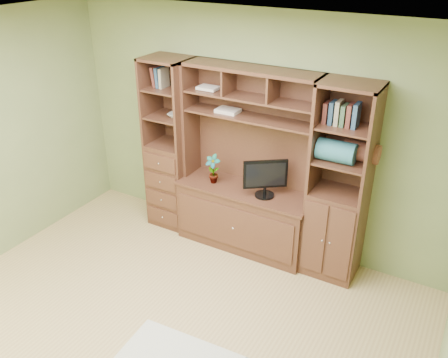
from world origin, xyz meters
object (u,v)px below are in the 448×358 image
Objects in this scene: left_tower at (171,145)px; monitor at (265,172)px; center_hutch at (245,165)px; right_tower at (339,185)px.

left_tower is 1.26m from monitor.
center_hutch and right_tower have the same top height.
right_tower is (2.02, 0.00, 0.00)m from left_tower.
center_hutch is at bearing 135.76° from monitor.
right_tower is at bearing 0.00° from left_tower.
right_tower is at bearing -30.98° from monitor.
center_hutch is 1.03m from right_tower.
center_hutch is 1.00m from left_tower.
left_tower is 2.02m from right_tower.
center_hutch is at bearing -177.77° from right_tower.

